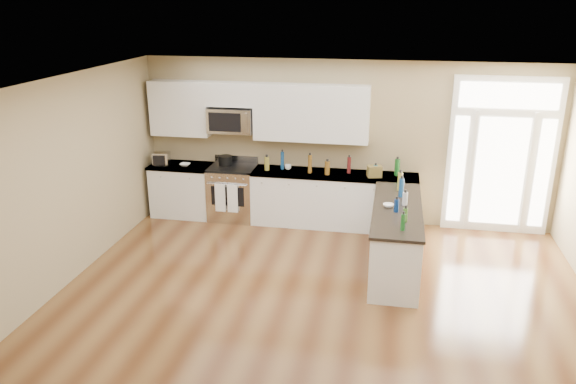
{
  "coord_description": "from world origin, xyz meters",
  "views": [
    {
      "loc": [
        0.8,
        -5.36,
        3.75
      ],
      "look_at": [
        -0.61,
        2.0,
        1.15
      ],
      "focal_mm": 35.0,
      "sensor_mm": 36.0,
      "label": 1
    }
  ],
  "objects_px": {
    "kitchen_range": "(233,192)",
    "toaster_oven": "(161,159)",
    "stockpot": "(225,160)",
    "peninsula_cabinet": "(395,240)"
  },
  "relations": [
    {
      "from": "stockpot",
      "to": "toaster_oven",
      "type": "bearing_deg",
      "value": -170.62
    },
    {
      "from": "kitchen_range",
      "to": "toaster_oven",
      "type": "height_order",
      "value": "toaster_oven"
    },
    {
      "from": "kitchen_range",
      "to": "stockpot",
      "type": "relative_size",
      "value": 4.53
    },
    {
      "from": "kitchen_range",
      "to": "toaster_oven",
      "type": "bearing_deg",
      "value": -176.09
    },
    {
      "from": "peninsula_cabinet",
      "to": "toaster_oven",
      "type": "distance_m",
      "value": 4.39
    },
    {
      "from": "toaster_oven",
      "to": "stockpot",
      "type": "bearing_deg",
      "value": 2.56
    },
    {
      "from": "stockpot",
      "to": "toaster_oven",
      "type": "distance_m",
      "value": 1.14
    },
    {
      "from": "peninsula_cabinet",
      "to": "toaster_oven",
      "type": "height_order",
      "value": "toaster_oven"
    },
    {
      "from": "peninsula_cabinet",
      "to": "kitchen_range",
      "type": "xyz_separation_m",
      "value": [
        -2.86,
        1.45,
        0.04
      ]
    },
    {
      "from": "peninsula_cabinet",
      "to": "stockpot",
      "type": "height_order",
      "value": "stockpot"
    }
  ]
}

